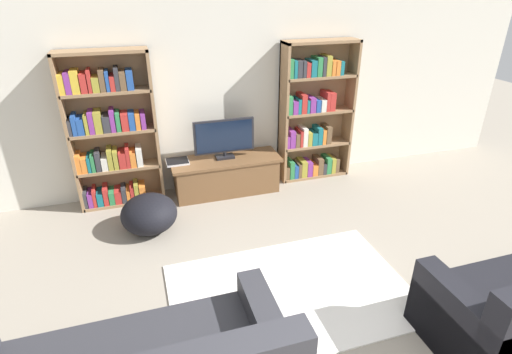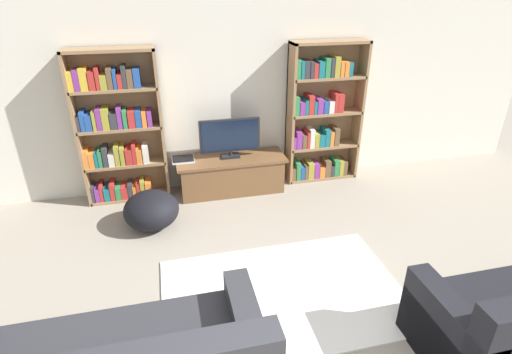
# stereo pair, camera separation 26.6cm
# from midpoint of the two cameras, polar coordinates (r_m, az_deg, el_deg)

# --- Properties ---
(wall_back) EXTENTS (8.80, 0.06, 2.60)m
(wall_back) POSITION_cam_midpoint_polar(r_m,az_deg,el_deg) (5.34, -1.60, 12.27)
(wall_back) COLOR silver
(wall_back) RESTS_ON ground_plane
(bookshelf_left) EXTENTS (1.02, 0.30, 1.91)m
(bookshelf_left) POSITION_cam_midpoint_polar(r_m,az_deg,el_deg) (5.19, -17.71, 6.36)
(bookshelf_left) COLOR #93704C
(bookshelf_left) RESTS_ON ground_plane
(bookshelf_right) EXTENTS (1.02, 0.30, 1.91)m
(bookshelf_right) POSITION_cam_midpoint_polar(r_m,az_deg,el_deg) (5.63, 10.59, 8.40)
(bookshelf_right) COLOR #93704C
(bookshelf_right) RESTS_ON ground_plane
(tv_stand) EXTENTS (1.44, 0.51, 0.48)m
(tv_stand) POSITION_cam_midpoint_polar(r_m,az_deg,el_deg) (5.38, -2.13, 0.40)
(tv_stand) COLOR brown
(tv_stand) RESTS_ON ground_plane
(television) EXTENTS (0.79, 0.16, 0.53)m
(television) POSITION_cam_midpoint_polar(r_m,az_deg,el_deg) (5.21, -2.30, 5.70)
(television) COLOR black
(television) RESTS_ON tv_stand
(laptop) EXTENTS (0.29, 0.26, 0.03)m
(laptop) POSITION_cam_midpoint_polar(r_m,az_deg,el_deg) (5.26, -8.97, 2.49)
(laptop) COLOR silver
(laptop) RESTS_ON tv_stand
(area_rug) EXTENTS (2.18, 1.45, 0.02)m
(area_rug) POSITION_cam_midpoint_polar(r_m,az_deg,el_deg) (3.83, 6.03, -16.34)
(area_rug) COLOR white
(area_rug) RESTS_ON ground_plane
(beanbag_ottoman) EXTENTS (0.63, 0.63, 0.43)m
(beanbag_ottoman) POSITION_cam_midpoint_polar(r_m,az_deg,el_deg) (4.73, -13.17, -4.64)
(beanbag_ottoman) COLOR black
(beanbag_ottoman) RESTS_ON ground_plane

